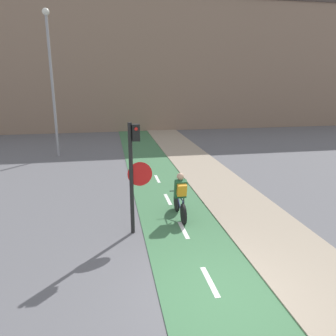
# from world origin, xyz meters

# --- Properties ---
(ground_plane) EXTENTS (120.00, 120.00, 0.00)m
(ground_plane) POSITION_xyz_m (0.00, 0.00, 0.00)
(ground_plane) COLOR #5B5B60
(bike_lane) EXTENTS (2.31, 60.00, 0.02)m
(bike_lane) POSITION_xyz_m (0.00, 0.00, 0.01)
(bike_lane) COLOR #3D7047
(bike_lane) RESTS_ON ground_plane
(sidewalk_strip) EXTENTS (2.40, 60.00, 0.05)m
(sidewalk_strip) POSITION_xyz_m (2.36, 0.00, 0.03)
(sidewalk_strip) COLOR gray
(sidewalk_strip) RESTS_ON ground_plane
(building_row_background) EXTENTS (60.00, 5.20, 10.73)m
(building_row_background) POSITION_xyz_m (0.00, 23.86, 5.38)
(building_row_background) COLOR #89705B
(building_row_background) RESTS_ON ground_plane
(traffic_light_pole) EXTENTS (0.67, 0.25, 3.12)m
(traffic_light_pole) POSITION_xyz_m (-1.35, 3.15, 1.93)
(traffic_light_pole) COLOR black
(traffic_light_pole) RESTS_ON ground_plane
(street_lamp_far) EXTENTS (0.36, 0.36, 7.60)m
(street_lamp_far) POSITION_xyz_m (-4.78, 13.31, 4.58)
(street_lamp_far) COLOR gray
(street_lamp_far) RESTS_ON ground_plane
(cyclist_near) EXTENTS (0.46, 1.63, 1.45)m
(cyclist_near) POSITION_xyz_m (0.10, 3.90, 0.70)
(cyclist_near) COLOR black
(cyclist_near) RESTS_ON ground_plane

